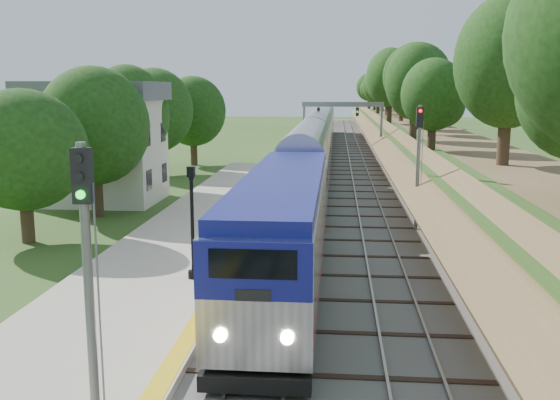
# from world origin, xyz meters

# --- Properties ---
(trackbed) EXTENTS (9.50, 170.00, 0.28)m
(trackbed) POSITION_xyz_m (2.00, 60.00, 0.07)
(trackbed) COLOR #4C4944
(trackbed) RESTS_ON ground
(platform) EXTENTS (6.40, 68.00, 0.38)m
(platform) POSITION_xyz_m (-5.20, 16.00, 0.19)
(platform) COLOR #AFA08D
(platform) RESTS_ON ground
(yellow_stripe) EXTENTS (0.55, 68.00, 0.01)m
(yellow_stripe) POSITION_xyz_m (-2.35, 16.00, 0.39)
(yellow_stripe) COLOR gold
(yellow_stripe) RESTS_ON platform
(embankment) EXTENTS (10.64, 170.00, 11.70)m
(embankment) POSITION_xyz_m (10.35, 60.00, 1.95)
(embankment) COLOR brown
(embankment) RESTS_ON ground
(station_building) EXTENTS (8.60, 6.60, 8.00)m
(station_building) POSITION_xyz_m (-14.00, 30.00, 4.09)
(station_building) COLOR silver
(station_building) RESTS_ON ground
(signal_gantry) EXTENTS (8.40, 0.38, 6.20)m
(signal_gantry) POSITION_xyz_m (2.47, 54.99, 4.82)
(signal_gantry) COLOR slate
(signal_gantry) RESTS_ON ground
(trees_behind_platform) EXTENTS (7.82, 53.32, 7.21)m
(trees_behind_platform) POSITION_xyz_m (-11.17, 20.67, 4.53)
(trees_behind_platform) COLOR #332316
(trees_behind_platform) RESTS_ON ground
(train) EXTENTS (2.85, 95.09, 4.19)m
(train) POSITION_xyz_m (0.00, 50.18, 2.17)
(train) COLOR black
(train) RESTS_ON trackbed
(lamppost_far) EXTENTS (0.43, 0.43, 4.31)m
(lamppost_far) POSITION_xyz_m (-3.49, 12.35, 2.31)
(lamppost_far) COLOR black
(lamppost_far) RESTS_ON platform
(signal_platform) EXTENTS (0.36, 0.29, 6.19)m
(signal_platform) POSITION_xyz_m (-2.90, 1.04, 4.18)
(signal_platform) COLOR slate
(signal_platform) RESTS_ON platform
(signal_farside) EXTENTS (0.36, 0.29, 6.60)m
(signal_farside) POSITION_xyz_m (6.20, 22.87, 4.15)
(signal_farside) COLOR slate
(signal_farside) RESTS_ON ground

